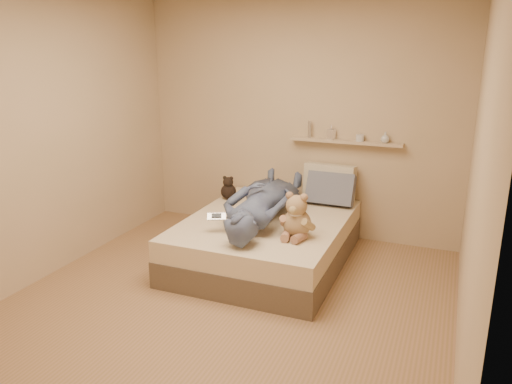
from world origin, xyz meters
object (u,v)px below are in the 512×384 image
at_px(teddy_bear, 296,219).
at_px(dark_plush, 228,189).
at_px(game_console, 217,217).
at_px(wall_shelf, 346,142).
at_px(bed, 267,240).
at_px(pillow_grey, 330,189).
at_px(person, 263,200).
at_px(pillow_cream, 329,183).

height_order(teddy_bear, dark_plush, teddy_bear).
xyz_separation_m(teddy_bear, dark_plush, (-1.05, 0.82, -0.06)).
distance_m(game_console, dark_plush, 1.03).
bearing_deg(dark_plush, wall_shelf, 20.92).
bearing_deg(bed, dark_plush, 144.03).
relative_size(bed, pillow_grey, 3.80).
xyz_separation_m(bed, pillow_grey, (0.46, 0.69, 0.40)).
xyz_separation_m(pillow_grey, person, (-0.49, -0.73, 0.03)).
xyz_separation_m(game_console, person, (0.26, 0.47, 0.05)).
height_order(teddy_bear, pillow_grey, teddy_bear).
bearing_deg(wall_shelf, pillow_cream, -150.16).
bearing_deg(pillow_grey, dark_plush, -167.98).
relative_size(dark_plush, wall_shelf, 0.22).
bearing_deg(game_console, person, 61.06).
relative_size(game_console, person, 0.11).
xyz_separation_m(pillow_cream, pillow_grey, (0.05, -0.14, -0.03)).
height_order(bed, pillow_grey, pillow_grey).
relative_size(teddy_bear, wall_shelf, 0.35).
xyz_separation_m(pillow_cream, person, (-0.44, -0.87, -0.00)).
xyz_separation_m(teddy_bear, pillow_grey, (0.04, 1.05, -0.00)).
distance_m(bed, person, 0.43).
xyz_separation_m(bed, teddy_bear, (0.42, -0.36, 0.40)).
xyz_separation_m(game_console, teddy_bear, (0.71, 0.15, 0.02)).
xyz_separation_m(teddy_bear, wall_shelf, (0.13, 1.27, 0.48)).
xyz_separation_m(teddy_bear, pillow_cream, (-0.01, 1.19, 0.03)).
distance_m(bed, dark_plush, 0.85).
distance_m(game_console, person, 0.54).
bearing_deg(game_console, pillow_grey, 58.08).
relative_size(pillow_grey, wall_shelf, 0.42).
height_order(teddy_bear, pillow_cream, teddy_bear).
bearing_deg(pillow_cream, game_console, -117.56).
distance_m(teddy_bear, dark_plush, 1.33).
distance_m(teddy_bear, pillow_cream, 1.19).
bearing_deg(teddy_bear, dark_plush, 141.92).
height_order(game_console, pillow_cream, pillow_cream).
bearing_deg(pillow_grey, person, -123.75).
relative_size(pillow_cream, wall_shelf, 0.46).
relative_size(bed, dark_plush, 7.23).
bearing_deg(teddy_bear, pillow_grey, 87.71).
xyz_separation_m(dark_plush, wall_shelf, (1.18, 0.45, 0.54)).
height_order(game_console, wall_shelf, wall_shelf).
distance_m(pillow_cream, pillow_grey, 0.15).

